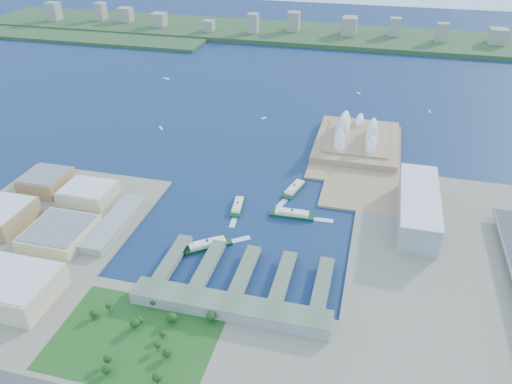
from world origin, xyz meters
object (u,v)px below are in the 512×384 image
(opera_house, at_px, (358,128))
(toaster_building, at_px, (418,207))
(ferry_a, at_px, (238,204))
(ferry_b, at_px, (295,187))
(ferry_d, at_px, (292,213))
(ferry_c, at_px, (207,243))

(opera_house, height_order, toaster_building, opera_house)
(ferry_a, bearing_deg, ferry_b, 37.05)
(ferry_a, bearing_deg, opera_house, 52.09)
(opera_house, distance_m, ferry_d, 239.58)
(opera_house, relative_size, ferry_a, 3.61)
(ferry_c, bearing_deg, ferry_d, -79.31)
(toaster_building, distance_m, ferry_c, 265.22)
(opera_house, distance_m, ferry_a, 266.43)
(ferry_a, bearing_deg, ferry_d, -8.71)
(ferry_b, height_order, ferry_c, ferry_c)
(toaster_building, relative_size, ferry_c, 2.69)
(toaster_building, bearing_deg, ferry_d, -169.16)
(ferry_c, xyz_separation_m, ferry_d, (83.33, 88.61, -0.04))
(ferry_d, bearing_deg, opera_house, -17.40)
(opera_house, bearing_deg, ferry_b, -113.66)
(ferry_b, xyz_separation_m, ferry_d, (8.65, -64.26, 0.22))
(ferry_c, bearing_deg, ferry_b, -62.10)
(opera_house, height_order, ferry_b, opera_house)
(opera_house, xyz_separation_m, ferry_a, (-136.66, -227.08, -27.29))
(toaster_building, xyz_separation_m, ferry_a, (-226.66, -27.08, -15.79))
(toaster_building, height_order, ferry_a, toaster_building)
(ferry_c, bearing_deg, opera_house, -60.88)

